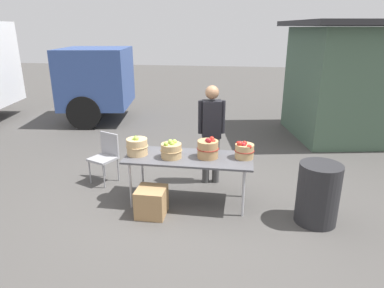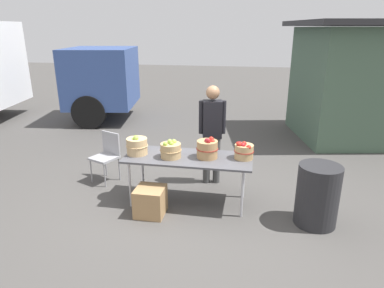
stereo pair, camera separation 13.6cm
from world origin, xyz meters
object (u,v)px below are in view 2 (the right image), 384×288
Objects in this scene: vendor_adult at (212,127)px; folding_chair at (107,153)px; apple_basket_red_0 at (207,149)px; apple_basket_green_0 at (137,146)px; apple_basket_red_1 at (244,151)px; apple_basket_green_1 at (171,150)px; produce_crate at (150,201)px; market_table at (188,159)px; trash_barrel at (317,195)px.

folding_chair is (-1.81, -0.23, -0.49)m from vendor_adult.
vendor_adult reaches higher than folding_chair.
apple_basket_green_0 is at bearing -177.66° from apple_basket_red_0.
apple_basket_red_1 is at bearing 117.48° from vendor_adult.
apple_basket_green_1 reaches higher than apple_basket_red_1.
apple_basket_red_1 is 0.72× the size of produce_crate.
market_table is 1.88m from trash_barrel.
folding_chair is 1.51m from produce_crate.
apple_basket_red_0 is 0.38× the size of folding_chair.
market_table is 5.80× the size of apple_basket_red_0.
produce_crate is (-0.22, -0.40, -0.66)m from apple_basket_green_1.
folding_chair is 2.09× the size of produce_crate.
apple_basket_green_1 is 0.54m from apple_basket_red_0.
apple_basket_green_1 is at bearing -170.38° from apple_basket_red_0.
produce_crate is (-1.28, -0.54, -0.67)m from apple_basket_red_1.
apple_basket_green_0 is 0.39× the size of folding_chair.
apple_basket_red_0 reaches higher than market_table.
produce_crate is (-0.47, -0.47, -0.50)m from market_table.
vendor_adult is at bearing 146.18° from trash_barrel.
vendor_adult is 1.99m from trash_barrel.
apple_basket_green_0 is 0.20× the size of vendor_adult.
apple_basket_red_1 is (1.06, 0.15, 0.01)m from apple_basket_green_1.
apple_basket_red_0 reaches higher than folding_chair.
apple_basket_red_0 is (0.28, 0.02, 0.19)m from market_table.
apple_basket_green_1 is 0.98× the size of apple_basket_red_0.
apple_basket_red_1 is at bearing 3.68° from apple_basket_green_0.
apple_basket_red_0 reaches higher than trash_barrel.
apple_basket_green_1 is 1.09× the size of apple_basket_red_1.
apple_basket_red_1 is 0.17× the size of vendor_adult.
market_table is at bearing 60.44° from vendor_adult.
market_table is 5.90× the size of apple_basket_green_1.
apple_basket_red_1 is (1.60, 0.10, -0.01)m from apple_basket_green_0.
trash_barrel is (1.55, -0.31, -0.46)m from apple_basket_red_0.
apple_basket_red_0 is 1.65m from trash_barrel.
vendor_adult is (0.26, 0.77, 0.29)m from market_table.
apple_basket_green_1 is at bearing -163.77° from market_table.
apple_basket_red_1 is (0.81, 0.08, 0.17)m from market_table.
market_table is 1.12× the size of vendor_adult.
market_table is at bearing 16.23° from apple_basket_green_1.
produce_crate is (-2.31, -0.18, -0.22)m from trash_barrel.
trash_barrel reaches higher than produce_crate.
market_table is 5.69× the size of apple_basket_green_0.
apple_basket_red_1 is 1.18m from trash_barrel.
apple_basket_red_0 is at bearing 7.24° from folding_chair.
apple_basket_green_0 is at bearing -178.09° from market_table.
apple_basket_red_1 is at bearing 5.40° from market_table.
apple_basket_green_1 reaches higher than folding_chair.
market_table is at bearing -176.46° from apple_basket_red_0.
produce_crate is (-0.75, -0.49, -0.69)m from apple_basket_red_0.
trash_barrel is (2.63, -0.26, -0.45)m from apple_basket_green_0.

